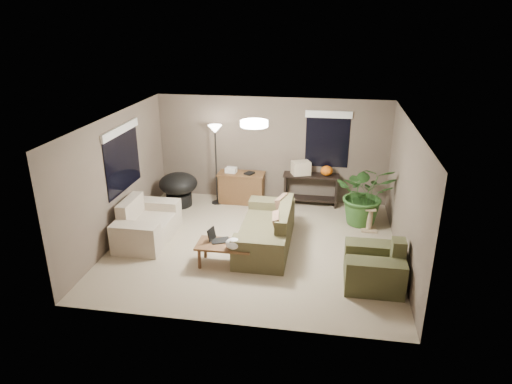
% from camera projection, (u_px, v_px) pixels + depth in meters
% --- Properties ---
extents(room_shell, '(5.50, 5.50, 5.50)m').
position_uv_depth(room_shell, '(254.00, 186.00, 8.57)').
color(room_shell, tan).
rests_on(room_shell, ground).
extents(main_sofa, '(0.95, 2.20, 0.85)m').
position_uv_depth(main_sofa, '(268.00, 232.00, 8.91)').
color(main_sofa, '#4B462D').
rests_on(main_sofa, ground).
extents(throw_pillows, '(0.35, 1.38, 0.47)m').
position_uv_depth(throw_pillows, '(281.00, 216.00, 8.74)').
color(throw_pillows, '#8C7251').
rests_on(throw_pillows, main_sofa).
extents(loveseat, '(0.90, 1.60, 0.85)m').
position_uv_depth(loveseat, '(146.00, 225.00, 9.18)').
color(loveseat, beige).
rests_on(loveseat, ground).
extents(armchair, '(0.95, 1.00, 0.85)m').
position_uv_depth(armchair, '(375.00, 268.00, 7.63)').
color(armchair, '#4A4B2D').
rests_on(armchair, ground).
extents(coffee_table, '(1.00, 0.55, 0.42)m').
position_uv_depth(coffee_table, '(225.00, 247.00, 8.20)').
color(coffee_table, brown).
rests_on(coffee_table, ground).
extents(laptop, '(0.42, 0.34, 0.24)m').
position_uv_depth(laptop, '(217.00, 238.00, 8.27)').
color(laptop, black).
rests_on(laptop, coffee_table).
extents(plastic_bag, '(0.36, 0.35, 0.20)m').
position_uv_depth(plastic_bag, '(234.00, 244.00, 7.97)').
color(plastic_bag, white).
rests_on(plastic_bag, coffee_table).
extents(desk, '(1.10, 0.50, 0.75)m').
position_uv_depth(desk, '(242.00, 188.00, 10.96)').
color(desk, brown).
rests_on(desk, ground).
extents(desk_papers, '(0.71, 0.30, 0.12)m').
position_uv_depth(desk_papers, '(235.00, 171.00, 10.82)').
color(desk_papers, silver).
rests_on(desk_papers, desk).
extents(console_table, '(1.30, 0.40, 0.75)m').
position_uv_depth(console_table, '(311.00, 187.00, 10.81)').
color(console_table, black).
rests_on(console_table, ground).
extents(pumpkin, '(0.31, 0.31, 0.23)m').
position_uv_depth(pumpkin, '(327.00, 171.00, 10.60)').
color(pumpkin, orange).
rests_on(pumpkin, console_table).
extents(cardboard_box, '(0.50, 0.44, 0.31)m').
position_uv_depth(cardboard_box, '(301.00, 168.00, 10.68)').
color(cardboard_box, beige).
rests_on(cardboard_box, console_table).
extents(papasan_chair, '(1.07, 1.07, 0.80)m').
position_uv_depth(papasan_chair, '(178.00, 187.00, 10.75)').
color(papasan_chair, black).
rests_on(papasan_chair, ground).
extents(floor_lamp, '(0.32, 0.32, 1.91)m').
position_uv_depth(floor_lamp, '(215.00, 139.00, 10.47)').
color(floor_lamp, black).
rests_on(floor_lamp, ground).
extents(ceiling_fixture, '(0.50, 0.50, 0.10)m').
position_uv_depth(ceiling_fixture, '(254.00, 124.00, 8.14)').
color(ceiling_fixture, white).
rests_on(ceiling_fixture, room_shell).
extents(houseplant, '(1.24, 1.38, 1.08)m').
position_uv_depth(houseplant, '(365.00, 200.00, 9.77)').
color(houseplant, '#2D5923').
rests_on(houseplant, ground).
extents(cat_scratching_post, '(0.32, 0.32, 0.50)m').
position_uv_depth(cat_scratching_post, '(370.00, 221.00, 9.58)').
color(cat_scratching_post, tan).
rests_on(cat_scratching_post, ground).
extents(window_left, '(0.05, 1.56, 1.33)m').
position_uv_depth(window_left, '(122.00, 148.00, 9.07)').
color(window_left, black).
rests_on(window_left, room_shell).
extents(window_back, '(1.06, 0.05, 1.33)m').
position_uv_depth(window_back, '(328.00, 130.00, 10.46)').
color(window_back, black).
rests_on(window_back, room_shell).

